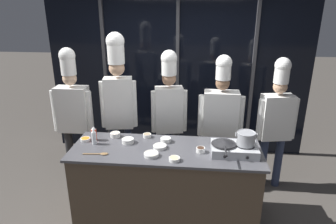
% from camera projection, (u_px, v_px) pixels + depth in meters
% --- Properties ---
extents(ground_plane, '(24.00, 24.00, 0.00)m').
position_uv_depth(ground_plane, '(166.00, 215.00, 3.66)').
color(ground_plane, '#47423D').
extents(window_wall_back, '(4.22, 0.09, 2.70)m').
position_uv_depth(window_wall_back, '(177.00, 74.00, 4.88)').
color(window_wall_back, black).
rests_on(window_wall_back, ground_plane).
extents(demo_counter, '(2.13, 0.75, 0.90)m').
position_uv_depth(demo_counter, '(166.00, 183.00, 3.51)').
color(demo_counter, '#4C3D2D').
rests_on(demo_counter, ground_plane).
extents(portable_stove, '(0.49, 0.35, 0.11)m').
position_uv_depth(portable_stove, '(234.00, 149.00, 3.24)').
color(portable_stove, '#B2B5BA').
rests_on(portable_stove, demo_counter).
extents(frying_pan, '(0.27, 0.47, 0.04)m').
position_uv_depth(frying_pan, '(224.00, 142.00, 3.22)').
color(frying_pan, '#232326').
rests_on(frying_pan, portable_stove).
extents(stock_pot, '(0.22, 0.20, 0.15)m').
position_uv_depth(stock_pot, '(246.00, 138.00, 3.18)').
color(stock_pot, '#93969B').
rests_on(stock_pot, portable_stove).
extents(squeeze_bottle_chili, '(0.06, 0.06, 0.18)m').
position_uv_depth(squeeze_bottle_chili, '(94.00, 134.00, 3.54)').
color(squeeze_bottle_chili, red).
rests_on(squeeze_bottle_chili, demo_counter).
extents(squeeze_bottle_clear, '(0.05, 0.05, 0.19)m').
position_uv_depth(squeeze_bottle_clear, '(94.00, 137.00, 3.44)').
color(squeeze_bottle_clear, white).
rests_on(squeeze_bottle_clear, demo_counter).
extents(prep_bowl_garlic, '(0.15, 0.15, 0.04)m').
position_uv_depth(prep_bowl_garlic, '(160.00, 146.00, 3.36)').
color(prep_bowl_garlic, white).
rests_on(prep_bowl_garlic, demo_counter).
extents(prep_bowl_mushrooms, '(0.10, 0.10, 0.04)m').
position_uv_depth(prep_bowl_mushrooms, '(147.00, 135.00, 3.64)').
color(prep_bowl_mushrooms, white).
rests_on(prep_bowl_mushrooms, demo_counter).
extents(prep_bowl_bean_sprouts, '(0.13, 0.13, 0.05)m').
position_uv_depth(prep_bowl_bean_sprouts, '(166.00, 140.00, 3.51)').
color(prep_bowl_bean_sprouts, white).
rests_on(prep_bowl_bean_sprouts, demo_counter).
extents(prep_bowl_rice, '(0.14, 0.14, 0.05)m').
position_uv_depth(prep_bowl_rice, '(128.00, 140.00, 3.49)').
color(prep_bowl_rice, white).
rests_on(prep_bowl_rice, demo_counter).
extents(prep_bowl_soy_glaze, '(0.10, 0.10, 0.06)m').
position_uv_depth(prep_bowl_soy_glaze, '(201.00, 150.00, 3.27)').
color(prep_bowl_soy_glaze, white).
rests_on(prep_bowl_soy_glaze, demo_counter).
extents(prep_bowl_chicken, '(0.12, 0.12, 0.06)m').
position_uv_depth(prep_bowl_chicken, '(115.00, 134.00, 3.65)').
color(prep_bowl_chicken, white).
rests_on(prep_bowl_chicken, demo_counter).
extents(prep_bowl_noodles, '(0.16, 0.16, 0.04)m').
position_uv_depth(prep_bowl_noodles, '(151.00, 154.00, 3.19)').
color(prep_bowl_noodles, white).
rests_on(prep_bowl_noodles, demo_counter).
extents(prep_bowl_ginger, '(0.12, 0.12, 0.04)m').
position_uv_depth(prep_bowl_ginger, '(174.00, 159.00, 3.10)').
color(prep_bowl_ginger, white).
rests_on(prep_bowl_ginger, demo_counter).
extents(prep_bowl_carrots, '(0.12, 0.12, 0.03)m').
position_uv_depth(prep_bowl_carrots, '(85.00, 139.00, 3.55)').
color(prep_bowl_carrots, white).
rests_on(prep_bowl_carrots, demo_counter).
extents(serving_spoon_slotted, '(0.28, 0.06, 0.02)m').
position_uv_depth(serving_spoon_slotted, '(101.00, 154.00, 3.23)').
color(serving_spoon_slotted, olive).
rests_on(serving_spoon_slotted, demo_counter).
extents(chef_head, '(0.56, 0.23, 1.91)m').
position_uv_depth(chef_head, '(73.00, 108.00, 4.05)').
color(chef_head, '#232326').
rests_on(chef_head, ground_plane).
extents(chef_sous, '(0.48, 0.24, 2.11)m').
position_uv_depth(chef_sous, '(118.00, 96.00, 3.93)').
color(chef_sous, '#2D3856').
rests_on(chef_sous, ground_plane).
extents(chef_line, '(0.47, 0.26, 1.89)m').
position_uv_depth(chef_line, '(169.00, 107.00, 4.01)').
color(chef_line, '#4C4C51').
rests_on(chef_line, ground_plane).
extents(chef_pastry, '(0.59, 0.24, 1.84)m').
position_uv_depth(chef_pastry, '(221.00, 115.00, 3.95)').
color(chef_pastry, '#2D3856').
rests_on(chef_pastry, ground_plane).
extents(chef_apprentice, '(0.52, 0.28, 1.82)m').
position_uv_depth(chef_apprentice, '(276.00, 116.00, 3.89)').
color(chef_apprentice, '#2D3856').
rests_on(chef_apprentice, ground_plane).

